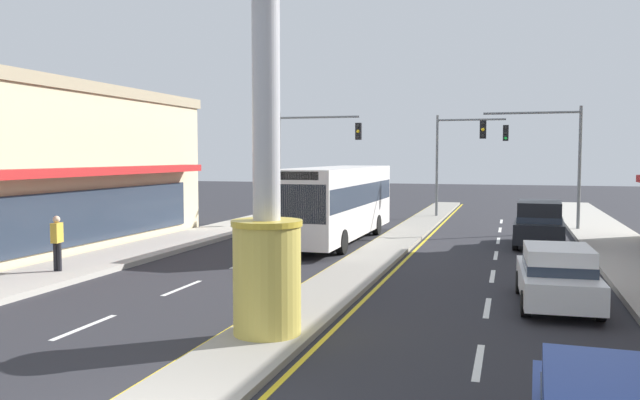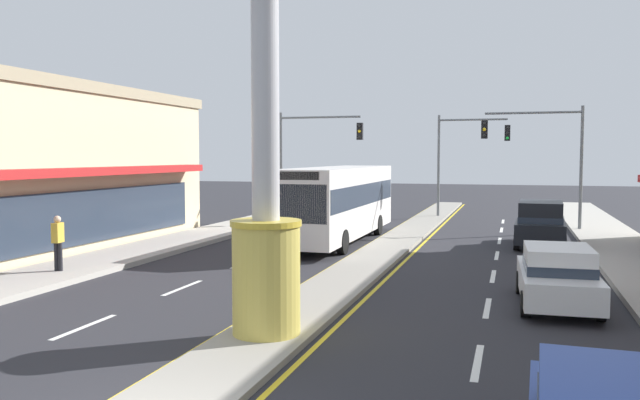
{
  "view_description": "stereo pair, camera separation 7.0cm",
  "coord_description": "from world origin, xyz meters",
  "px_view_note": "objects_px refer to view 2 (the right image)",
  "views": [
    {
      "loc": [
        4.73,
        -7.14,
        3.77
      ],
      "look_at": [
        -0.11,
        9.17,
        2.6
      ],
      "focal_mm": 36.3,
      "sensor_mm": 36.0,
      "label": 1
    },
    {
      "loc": [
        4.8,
        -7.12,
        3.77
      ],
      "look_at": [
        -0.11,
        9.17,
        2.6
      ],
      "focal_mm": 36.3,
      "sensor_mm": 36.0,
      "label": 2
    }
  ],
  "objects_px": {
    "pedestrian_near_kerb": "(58,240)",
    "sedan_near_right_lane": "(557,276)",
    "bus_mid_left_lane": "(338,199)",
    "traffic_light_right_side": "(544,146)",
    "traffic_light_median_far": "(464,149)",
    "district_sign": "(265,141)",
    "traffic_light_left_side": "(310,147)",
    "suv_near_left_lane": "(540,223)"
  },
  "relations": [
    {
      "from": "pedestrian_near_kerb",
      "to": "sedan_near_right_lane",
      "type": "bearing_deg",
      "value": 0.69
    },
    {
      "from": "bus_mid_left_lane",
      "to": "pedestrian_near_kerb",
      "type": "bearing_deg",
      "value": -120.82
    },
    {
      "from": "traffic_light_right_side",
      "to": "sedan_near_right_lane",
      "type": "distance_m",
      "value": 17.33
    },
    {
      "from": "sedan_near_right_lane",
      "to": "pedestrian_near_kerb",
      "type": "xyz_separation_m",
      "value": [
        -14.66,
        -0.18,
        0.37
      ]
    },
    {
      "from": "traffic_light_median_far",
      "to": "traffic_light_right_side",
      "type": "bearing_deg",
      "value": -52.06
    },
    {
      "from": "district_sign",
      "to": "traffic_light_median_far",
      "type": "relative_size",
      "value": 1.4
    },
    {
      "from": "sedan_near_right_lane",
      "to": "traffic_light_left_side",
      "type": "bearing_deg",
      "value": 124.41
    },
    {
      "from": "traffic_light_left_side",
      "to": "traffic_light_right_side",
      "type": "distance_m",
      "value": 12.32
    },
    {
      "from": "traffic_light_median_far",
      "to": "sedan_near_right_lane",
      "type": "bearing_deg",
      "value": -79.95
    },
    {
      "from": "traffic_light_left_side",
      "to": "district_sign",
      "type": "bearing_deg",
      "value": -74.61
    },
    {
      "from": "traffic_light_median_far",
      "to": "suv_near_left_lane",
      "type": "relative_size",
      "value": 1.32
    },
    {
      "from": "district_sign",
      "to": "traffic_light_left_side",
      "type": "bearing_deg",
      "value": 105.39
    },
    {
      "from": "district_sign",
      "to": "traffic_light_right_side",
      "type": "relative_size",
      "value": 1.4
    },
    {
      "from": "suv_near_left_lane",
      "to": "traffic_light_left_side",
      "type": "bearing_deg",
      "value": 151.8
    },
    {
      "from": "traffic_light_left_side",
      "to": "traffic_light_median_far",
      "type": "bearing_deg",
      "value": 31.26
    },
    {
      "from": "sedan_near_right_lane",
      "to": "suv_near_left_lane",
      "type": "distance_m",
      "value": 11.11
    },
    {
      "from": "traffic_light_right_side",
      "to": "bus_mid_left_lane",
      "type": "height_order",
      "value": "traffic_light_right_side"
    },
    {
      "from": "district_sign",
      "to": "suv_near_left_lane",
      "type": "distance_m",
      "value": 17.25
    },
    {
      "from": "traffic_light_median_far",
      "to": "suv_near_left_lane",
      "type": "bearing_deg",
      "value": -70.68
    },
    {
      "from": "traffic_light_median_far",
      "to": "suv_near_left_lane",
      "type": "xyz_separation_m",
      "value": [
        3.97,
        -11.33,
        -3.21
      ]
    },
    {
      "from": "traffic_light_median_far",
      "to": "sedan_near_right_lane",
      "type": "xyz_separation_m",
      "value": [
        3.98,
        -22.44,
        -3.41
      ]
    },
    {
      "from": "sedan_near_right_lane",
      "to": "suv_near_left_lane",
      "type": "bearing_deg",
      "value": 90.03
    },
    {
      "from": "traffic_light_left_side",
      "to": "suv_near_left_lane",
      "type": "relative_size",
      "value": 1.32
    },
    {
      "from": "bus_mid_left_lane",
      "to": "traffic_light_median_far",
      "type": "bearing_deg",
      "value": 69.9
    },
    {
      "from": "sedan_near_right_lane",
      "to": "pedestrian_near_kerb",
      "type": "bearing_deg",
      "value": -179.31
    },
    {
      "from": "traffic_light_median_far",
      "to": "bus_mid_left_lane",
      "type": "distance_m",
      "value": 13.19
    },
    {
      "from": "traffic_light_median_far",
      "to": "bus_mid_left_lane",
      "type": "bearing_deg",
      "value": -110.1
    },
    {
      "from": "suv_near_left_lane",
      "to": "district_sign",
      "type": "bearing_deg",
      "value": -110.23
    },
    {
      "from": "traffic_light_left_side",
      "to": "suv_near_left_lane",
      "type": "xyz_separation_m",
      "value": [
        12.02,
        -6.44,
        -3.26
      ]
    },
    {
      "from": "traffic_light_right_side",
      "to": "traffic_light_median_far",
      "type": "bearing_deg",
      "value": 127.94
    },
    {
      "from": "traffic_light_left_side",
      "to": "traffic_light_right_side",
      "type": "xyz_separation_m",
      "value": [
        12.31,
        -0.58,
        0.0
      ]
    },
    {
      "from": "traffic_light_left_side",
      "to": "traffic_light_median_far",
      "type": "relative_size",
      "value": 1.0
    },
    {
      "from": "bus_mid_left_lane",
      "to": "suv_near_left_lane",
      "type": "bearing_deg",
      "value": 5.87
    },
    {
      "from": "district_sign",
      "to": "pedestrian_near_kerb",
      "type": "relative_size",
      "value": 5.01
    },
    {
      "from": "sedan_near_right_lane",
      "to": "traffic_light_right_side",
      "type": "bearing_deg",
      "value": 89.04
    },
    {
      "from": "sedan_near_right_lane",
      "to": "bus_mid_left_lane",
      "type": "relative_size",
      "value": 0.39
    },
    {
      "from": "traffic_light_median_far",
      "to": "sedan_near_right_lane",
      "type": "height_order",
      "value": "traffic_light_median_far"
    },
    {
      "from": "bus_mid_left_lane",
      "to": "traffic_light_right_side",
      "type": "bearing_deg",
      "value": 37.66
    },
    {
      "from": "traffic_light_right_side",
      "to": "suv_near_left_lane",
      "type": "height_order",
      "value": "traffic_light_right_side"
    },
    {
      "from": "traffic_light_right_side",
      "to": "sedan_near_right_lane",
      "type": "bearing_deg",
      "value": -90.96
    },
    {
      "from": "district_sign",
      "to": "traffic_light_right_side",
      "type": "height_order",
      "value": "district_sign"
    },
    {
      "from": "traffic_light_left_side",
      "to": "sedan_near_right_lane",
      "type": "distance_m",
      "value": 21.56
    }
  ]
}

